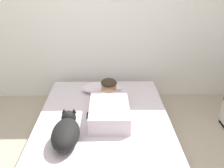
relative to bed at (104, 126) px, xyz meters
name	(u,v)px	position (x,y,z in m)	size (l,w,h in m)	color
ground_plane	(105,167)	(0.02, -0.51, -0.14)	(11.94, 11.94, 0.00)	tan
back_wall	(105,12)	(0.02, 1.15, 1.11)	(3.97, 0.12, 2.50)	silver
bed	(104,126)	(0.00, 0.00, 0.00)	(1.49, 1.97, 0.29)	gray
pillow	(101,88)	(-0.04, 0.61, 0.20)	(0.52, 0.32, 0.11)	silver
person_lying	(109,105)	(0.06, 0.04, 0.25)	(0.43, 0.92, 0.27)	silver
dog	(66,132)	(-0.35, -0.48, 0.25)	(0.26, 0.57, 0.21)	black
coffee_cup	(120,99)	(0.20, 0.32, 0.18)	(0.12, 0.09, 0.07)	#D84C47
cell_phone	(90,115)	(-0.16, -0.02, 0.15)	(0.07, 0.14, 0.01)	black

